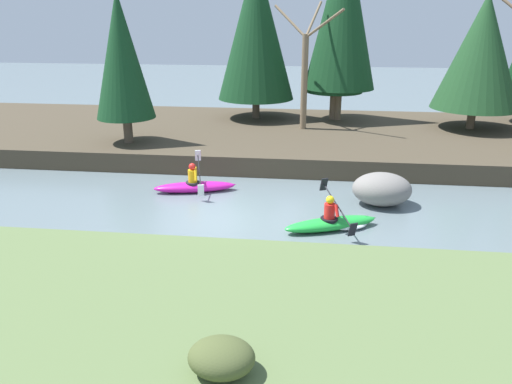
# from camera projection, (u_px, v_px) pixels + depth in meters

# --- Properties ---
(ground_plane) EXTENTS (90.00, 90.00, 0.00)m
(ground_plane) POSITION_uv_depth(u_px,v_px,m) (227.00, 220.00, 14.54)
(ground_plane) COLOR slate
(riverbank_near) EXTENTS (44.00, 5.84, 0.89)m
(riverbank_near) POSITION_uv_depth(u_px,v_px,m) (166.00, 330.00, 8.73)
(riverbank_near) COLOR #5B7042
(riverbank_near) RESTS_ON ground
(riverbank_far) EXTENTS (44.00, 9.95, 0.75)m
(riverbank_far) POSITION_uv_depth(u_px,v_px,m) (261.00, 136.00, 22.78)
(riverbank_far) COLOR #473D2D
(riverbank_far) RESTS_ON ground
(conifer_tree_far_left) EXTENTS (2.30, 2.30, 5.81)m
(conifer_tree_far_left) POSITION_uv_depth(u_px,v_px,m) (121.00, 56.00, 19.07)
(conifer_tree_far_left) COLOR brown
(conifer_tree_far_left) RESTS_ON riverbank_far
(conifer_tree_left) EXTENTS (3.68, 3.68, 7.56)m
(conifer_tree_left) POSITION_uv_depth(u_px,v_px,m) (256.00, 28.00, 23.45)
(conifer_tree_left) COLOR brown
(conifer_tree_left) RESTS_ON riverbank_far
(conifer_tree_mid_left) EXTENTS (2.70, 2.70, 8.48)m
(conifer_tree_mid_left) POSITION_uv_depth(u_px,v_px,m) (338.00, 14.00, 22.92)
(conifer_tree_mid_left) COLOR brown
(conifer_tree_mid_left) RESTS_ON riverbank_far
(conifer_tree_centre) EXTENTS (3.35, 3.35, 8.70)m
(conifer_tree_centre) POSITION_uv_depth(u_px,v_px,m) (343.00, 9.00, 22.75)
(conifer_tree_centre) COLOR brown
(conifer_tree_centre) RESTS_ON riverbank_far
(conifer_tree_mid_right) EXTENTS (3.74, 3.74, 5.81)m
(conifer_tree_mid_right) POSITION_uv_depth(u_px,v_px,m) (481.00, 52.00, 21.48)
(conifer_tree_mid_right) COLOR brown
(conifer_tree_mid_right) RESTS_ON riverbank_far
(bare_tree_upstream) EXTENTS (3.03, 2.99, 5.44)m
(bare_tree_upstream) POSITION_uv_depth(u_px,v_px,m) (305.00, 70.00, 21.78)
(bare_tree_upstream) COLOR #7A664C
(bare_tree_upstream) RESTS_ON riverbank_far
(shrub_clump_second) EXTENTS (0.95, 0.79, 0.52)m
(shrub_clump_second) POSITION_uv_depth(u_px,v_px,m) (221.00, 358.00, 6.95)
(shrub_clump_second) COLOR #4C562D
(shrub_clump_second) RESTS_ON riverbank_near
(kayaker_lead) EXTENTS (2.72, 1.97, 1.20)m
(kayaker_lead) POSITION_uv_depth(u_px,v_px,m) (334.00, 222.00, 13.84)
(kayaker_lead) COLOR green
(kayaker_lead) RESTS_ON ground
(kayaker_middle) EXTENTS (2.77, 2.04, 1.20)m
(kayaker_middle) POSITION_uv_depth(u_px,v_px,m) (195.00, 185.00, 16.73)
(kayaker_middle) COLOR #C61999
(kayaker_middle) RESTS_ON ground
(boulder_midstream) EXTENTS (1.83, 1.43, 1.03)m
(boulder_midstream) POSITION_uv_depth(u_px,v_px,m) (382.00, 189.00, 15.50)
(boulder_midstream) COLOR gray
(boulder_midstream) RESTS_ON ground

